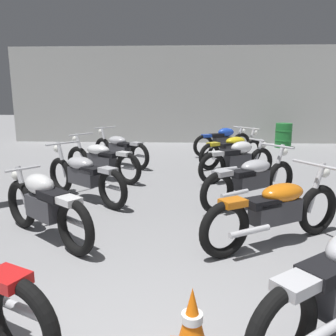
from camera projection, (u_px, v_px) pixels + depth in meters
name	position (u px, v px, depth m)	size (l,w,h in m)	color
back_wall	(178.00, 95.00, 13.15)	(12.91, 0.24, 3.60)	#B2B2AD
motorcycle_left_row_1	(45.00, 205.00, 4.33)	(1.61, 1.31, 0.88)	black
motorcycle_left_row_2	(84.00, 175.00, 5.97)	(1.78, 1.42, 0.97)	black
motorcycle_left_row_3	(101.00, 159.00, 7.45)	(1.91, 1.23, 0.97)	black
motorcycle_left_row_4	(120.00, 148.00, 8.97)	(1.72, 1.49, 0.97)	black
motorcycle_right_row_1	(276.00, 210.00, 4.18)	(1.93, 1.20, 0.97)	black
motorcycle_right_row_2	(252.00, 179.00, 5.71)	(1.79, 1.41, 0.97)	black
motorcycle_right_row_3	(238.00, 160.00, 7.37)	(1.75, 1.09, 0.88)	black
motorcycle_right_row_4	(233.00, 149.00, 8.84)	(1.80, 1.39, 0.97)	black
motorcycle_right_row_5	(223.00, 141.00, 10.39)	(1.84, 0.92, 0.88)	black
oil_drum	(283.00, 135.00, 12.08)	(0.59, 0.59, 0.85)	#1E722D
traffic_cone	(192.00, 325.00, 2.38)	(0.32, 0.32, 0.54)	orange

